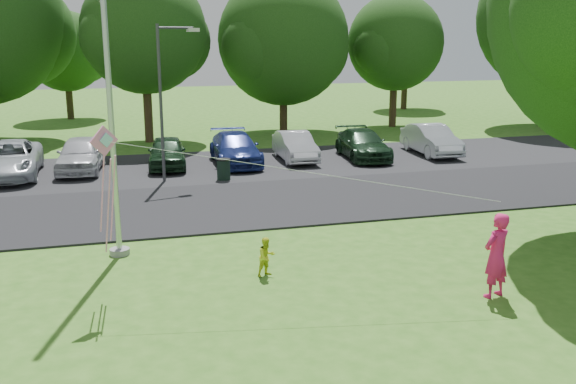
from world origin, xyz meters
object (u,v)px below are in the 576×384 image
object	(u,v)px
flagpole	(109,89)
woman	(496,255)
child_yellow	(267,257)
street_lamp	(166,89)
kite	(116,163)
trash_can	(224,170)

from	to	relation	value
flagpole	woman	size ratio (longest dim) A/B	5.43
flagpole	child_yellow	size ratio (longest dim) A/B	10.85
woman	street_lamp	bearing A→B (deg)	-85.50
woman	kite	xyz separation A→B (m)	(-7.57, 2.03, 2.00)
street_lamp	trash_can	distance (m)	3.68
woman	child_yellow	world-z (taller)	woman
kite	child_yellow	bearing A→B (deg)	-21.19
child_yellow	flagpole	bearing A→B (deg)	121.09
woman	child_yellow	bearing A→B (deg)	-48.39
street_lamp	flagpole	bearing A→B (deg)	-118.31
woman	trash_can	bearing A→B (deg)	-92.87
child_yellow	kite	world-z (taller)	kite
flagpole	trash_can	world-z (taller)	flagpole
kite	woman	bearing A→B (deg)	-44.26
flagpole	street_lamp	size ratio (longest dim) A/B	1.72
child_yellow	kite	size ratio (longest dim) A/B	0.11
trash_can	kite	distance (m)	11.56
woman	child_yellow	distance (m)	5.04
child_yellow	street_lamp	bearing A→B (deg)	74.36
flagpole	woman	bearing A→B (deg)	-32.83
street_lamp	kite	distance (m)	11.13
child_yellow	kite	bearing A→B (deg)	165.89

